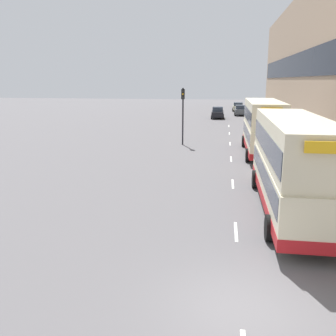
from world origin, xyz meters
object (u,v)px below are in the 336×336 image
at_px(double_decker_bus_near, 293,163).
at_px(traffic_light_far_kerb, 183,107).
at_px(double_decker_bus_ahead, 263,126).
at_px(car_1, 218,113).
at_px(car_0, 241,110).
at_px(car_2, 238,107).

xyz_separation_m(double_decker_bus_near, traffic_light_far_kerb, (-6.88, 17.39, 1.20)).
bearing_deg(double_decker_bus_ahead, car_1, 98.16).
distance_m(double_decker_bus_near, traffic_light_far_kerb, 18.74).
height_order(car_0, traffic_light_far_kerb, traffic_light_far_kerb).
relative_size(car_0, car_1, 1.00).
height_order(double_decker_bus_near, traffic_light_far_kerb, traffic_light_far_kerb).
bearing_deg(traffic_light_far_kerb, car_0, 78.16).
height_order(car_1, car_2, car_1).
xyz_separation_m(double_decker_bus_near, car_2, (-0.57, 57.36, -1.45)).
bearing_deg(traffic_light_far_kerb, double_decker_bus_ahead, -28.06).
relative_size(car_0, car_2, 0.99).
bearing_deg(car_0, traffic_light_far_kerb, -101.84).
bearing_deg(car_0, double_decker_bus_near, -89.53).
distance_m(car_0, traffic_light_far_kerb, 31.67).
xyz_separation_m(double_decker_bus_near, car_1, (-4.16, 42.62, -1.41)).
distance_m(car_1, traffic_light_far_kerb, 25.51).
bearing_deg(double_decker_bus_ahead, traffic_light_far_kerb, 151.94).
relative_size(car_1, traffic_light_far_kerb, 0.77).
distance_m(car_1, car_2, 15.17).
xyz_separation_m(car_0, car_1, (-3.76, -5.66, 0.01)).
bearing_deg(car_2, traffic_light_far_kerb, -98.96).
bearing_deg(double_decker_bus_near, traffic_light_far_kerb, 111.57).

